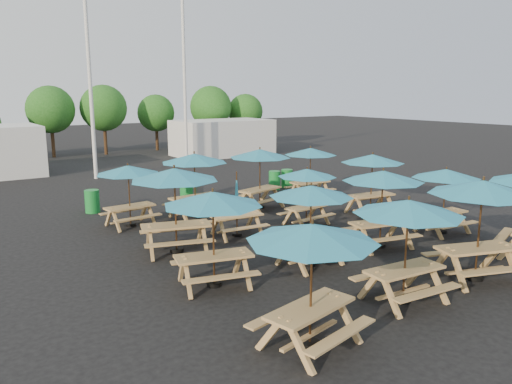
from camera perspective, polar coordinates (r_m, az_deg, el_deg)
ground at (r=17.08m, az=2.86°, el=-4.44°), size 120.00×120.00×0.00m
picnic_unit_0 at (r=8.97m, az=6.43°, el=-5.31°), size 2.86×2.86×2.39m
picnic_unit_1 at (r=11.82m, az=-4.95°, el=-1.25°), size 2.92×2.92×2.37m
picnic_unit_2 at (r=14.50m, az=-9.31°, el=1.57°), size 3.19×3.19×2.53m
picnic_unit_3 at (r=17.81m, az=-14.40°, el=2.16°), size 2.37×2.37×2.18m
picnic_unit_4 at (r=11.37m, az=17.00°, el=-2.20°), size 2.60×2.60×2.38m
picnic_unit_5 at (r=13.33m, az=6.32°, el=-0.34°), size 2.41×2.41×2.24m
picnic_unit_6 at (r=16.27m, az=-2.21°, el=-2.04°), size 1.81×1.62×2.14m
picnic_unit_7 at (r=18.59m, az=-7.07°, el=3.52°), size 2.64×2.64×2.44m
picnic_unit_8 at (r=13.35m, az=24.47°, el=-0.01°), size 3.31×3.31×2.57m
picnic_unit_9 at (r=15.30m, az=14.31°, el=1.38°), size 2.88×2.88×2.38m
picnic_unit_10 at (r=17.51m, az=5.85°, el=1.89°), size 2.25×2.25×2.03m
picnic_unit_11 at (r=19.93m, az=0.45°, el=4.12°), size 3.00×3.00×2.43m
picnic_unit_13 at (r=17.54m, az=20.89°, el=1.65°), size 2.37×2.37×2.19m
picnic_unit_14 at (r=19.45m, az=13.17°, el=3.42°), size 2.69×2.69×2.35m
picnic_unit_15 at (r=22.05m, az=6.25°, el=4.36°), size 2.52×2.52×2.26m
waste_bin_0 at (r=20.52m, az=-18.21°, el=-1.02°), size 0.56×0.56×0.90m
waste_bin_1 at (r=21.74m, az=-7.95°, el=0.12°), size 0.56×0.56×0.90m
waste_bin_2 at (r=22.44m, az=-6.72°, el=0.51°), size 0.56×0.56×0.90m
waste_bin_3 at (r=24.15m, az=2.14°, el=1.36°), size 0.56×0.56×0.90m
waste_bin_4 at (r=24.67m, az=3.56°, el=1.56°), size 0.56×0.56×0.90m
mast_0 at (r=28.23m, az=-18.55°, el=13.56°), size 0.20×0.20×12.00m
mast_1 at (r=32.48m, az=-8.20°, el=13.66°), size 0.20×0.20×12.00m
event_tent_1 at (r=37.40m, az=-3.85°, el=6.23°), size 7.00×4.00×2.60m
tree_3 at (r=38.66m, az=-22.45°, el=8.70°), size 3.36×3.36×5.09m
tree_4 at (r=39.17m, az=-17.03°, el=9.16°), size 3.41×3.41×5.17m
tree_5 at (r=41.09m, az=-11.36°, el=8.83°), size 2.94×2.94×4.45m
tree_6 at (r=41.25m, az=-5.20°, el=9.65°), size 3.38×3.38×5.13m
tree_7 at (r=43.06m, az=-1.22°, el=9.18°), size 2.95×2.95×4.48m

